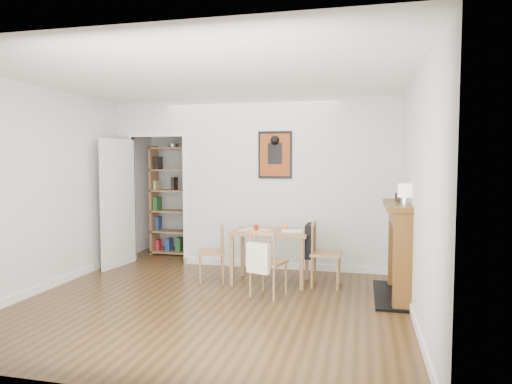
% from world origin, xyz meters
% --- Properties ---
extents(ground, '(5.20, 5.20, 0.00)m').
position_xyz_m(ground, '(0.00, 0.00, 0.00)').
color(ground, '#52341A').
rests_on(ground, ground).
extents(room_shell, '(5.20, 5.20, 5.20)m').
position_xyz_m(room_shell, '(0.10, 1.34, 1.30)').
color(room_shell, silver).
rests_on(room_shell, ground).
extents(dining_table, '(1.05, 0.67, 0.71)m').
position_xyz_m(dining_table, '(0.49, 0.54, 0.63)').
color(dining_table, '#956C45').
rests_on(dining_table, ground).
extents(chair_left, '(0.51, 0.51, 0.80)m').
position_xyz_m(chair_left, '(-0.32, 0.42, 0.40)').
color(chair_left, '#9B6B48').
rests_on(chair_left, ground).
extents(chair_right, '(0.49, 0.43, 0.86)m').
position_xyz_m(chair_right, '(1.23, 0.52, 0.44)').
color(chair_right, '#9B6B48').
rests_on(chair_right, ground).
extents(chair_front, '(0.52, 0.55, 0.83)m').
position_xyz_m(chair_front, '(0.59, -0.10, 0.42)').
color(chair_front, '#9B6B48').
rests_on(chair_front, ground).
extents(bookshelf, '(0.81, 0.32, 1.92)m').
position_xyz_m(bookshelf, '(-1.55, 2.01, 0.95)').
color(bookshelf, '#956C45').
rests_on(bookshelf, ground).
extents(fireplace, '(0.45, 1.25, 1.16)m').
position_xyz_m(fireplace, '(2.16, 0.25, 0.62)').
color(fireplace, brown).
rests_on(fireplace, ground).
extents(red_glass, '(0.06, 0.06, 0.08)m').
position_xyz_m(red_glass, '(0.30, 0.50, 0.75)').
color(red_glass, maroon).
rests_on(red_glass, dining_table).
extents(orange_fruit, '(0.08, 0.08, 0.08)m').
position_xyz_m(orange_fruit, '(0.68, 0.63, 0.75)').
color(orange_fruit, '#FF660D').
rests_on(orange_fruit, dining_table).
extents(placemat, '(0.50, 0.42, 0.00)m').
position_xyz_m(placemat, '(0.29, 0.53, 0.72)').
color(placemat, '#EFE3C5').
rests_on(placemat, dining_table).
extents(notebook, '(0.31, 0.25, 0.01)m').
position_xyz_m(notebook, '(0.80, 0.54, 0.72)').
color(notebook, silver).
rests_on(notebook, dining_table).
extents(mantel_lamp, '(0.16, 0.16, 0.25)m').
position_xyz_m(mantel_lamp, '(2.17, -0.06, 1.31)').
color(mantel_lamp, silver).
rests_on(mantel_lamp, fireplace).
extents(ceramic_jar_a, '(0.11, 0.11, 0.13)m').
position_xyz_m(ceramic_jar_a, '(2.17, 0.35, 1.22)').
color(ceramic_jar_a, black).
rests_on(ceramic_jar_a, fireplace).
extents(ceramic_jar_b, '(0.08, 0.08, 0.10)m').
position_xyz_m(ceramic_jar_b, '(2.14, 0.50, 1.21)').
color(ceramic_jar_b, black).
rests_on(ceramic_jar_b, fireplace).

